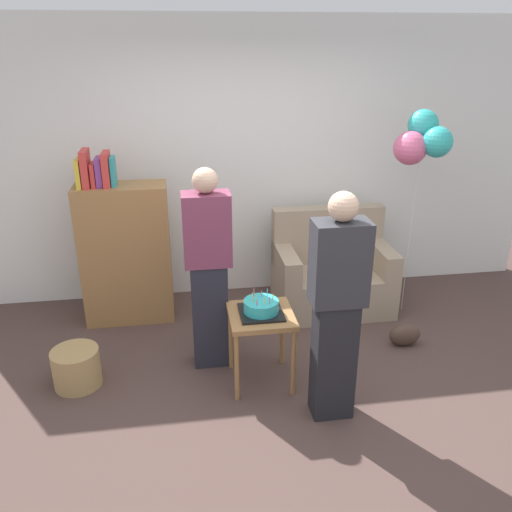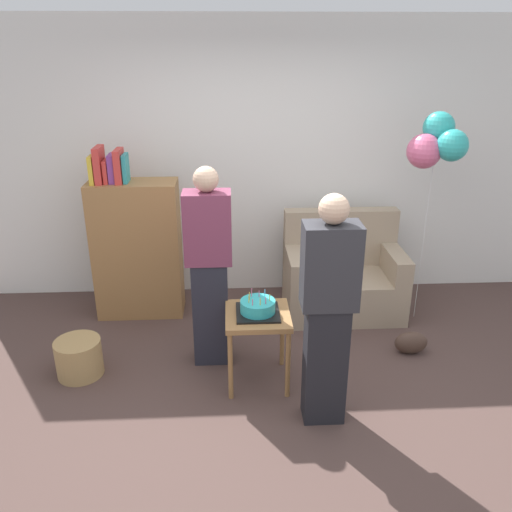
{
  "view_description": "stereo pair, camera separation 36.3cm",
  "coord_description": "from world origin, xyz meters",
  "px_view_note": "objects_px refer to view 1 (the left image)",
  "views": [
    {
      "loc": [
        -0.68,
        -3.06,
        2.48
      ],
      "look_at": [
        -0.13,
        0.6,
        0.95
      ],
      "focal_mm": 37.0,
      "sensor_mm": 36.0,
      "label": 1
    },
    {
      "loc": [
        -0.32,
        -3.1,
        2.48
      ],
      "look_at": [
        -0.13,
        0.6,
        0.95
      ],
      "focal_mm": 37.0,
      "sensor_mm": 36.0,
      "label": 2
    }
  ],
  "objects_px": {
    "bookshelf": "(125,251)",
    "birthday_cake": "(261,307)",
    "side_table": "(261,324)",
    "person_holding_cake": "(337,309)",
    "handbag": "(405,335)",
    "person_blowing_candles": "(208,269)",
    "balloon_bunch": "(422,139)",
    "couch": "(331,274)",
    "wicker_basket": "(77,368)"
  },
  "relations": [
    {
      "from": "wicker_basket",
      "to": "balloon_bunch",
      "type": "relative_size",
      "value": 0.19
    },
    {
      "from": "birthday_cake",
      "to": "balloon_bunch",
      "type": "height_order",
      "value": "balloon_bunch"
    },
    {
      "from": "person_blowing_candles",
      "to": "balloon_bunch",
      "type": "height_order",
      "value": "balloon_bunch"
    },
    {
      "from": "person_holding_cake",
      "to": "side_table",
      "type": "bearing_deg",
      "value": -32.38
    },
    {
      "from": "handbag",
      "to": "bookshelf",
      "type": "bearing_deg",
      "value": 160.03
    },
    {
      "from": "bookshelf",
      "to": "handbag",
      "type": "xyz_separation_m",
      "value": [
        2.39,
        -0.87,
        -0.58
      ]
    },
    {
      "from": "handbag",
      "to": "person_blowing_candles",
      "type": "bearing_deg",
      "value": -179.98
    },
    {
      "from": "couch",
      "to": "wicker_basket",
      "type": "distance_m",
      "value": 2.49
    },
    {
      "from": "birthday_cake",
      "to": "handbag",
      "type": "relative_size",
      "value": 1.14
    },
    {
      "from": "handbag",
      "to": "balloon_bunch",
      "type": "bearing_deg",
      "value": 68.37
    },
    {
      "from": "couch",
      "to": "wicker_basket",
      "type": "bearing_deg",
      "value": -156.83
    },
    {
      "from": "bookshelf",
      "to": "balloon_bunch",
      "type": "xyz_separation_m",
      "value": [
        2.63,
        -0.26,
        0.99
      ]
    },
    {
      "from": "person_blowing_candles",
      "to": "handbag",
      "type": "relative_size",
      "value": 5.82
    },
    {
      "from": "handbag",
      "to": "balloon_bunch",
      "type": "height_order",
      "value": "balloon_bunch"
    },
    {
      "from": "person_blowing_candles",
      "to": "handbag",
      "type": "xyz_separation_m",
      "value": [
        1.68,
        0.0,
        -0.73
      ]
    },
    {
      "from": "person_holding_cake",
      "to": "person_blowing_candles",
      "type": "bearing_deg",
      "value": -30.27
    },
    {
      "from": "couch",
      "to": "side_table",
      "type": "xyz_separation_m",
      "value": [
        -0.88,
        -1.13,
        0.16
      ]
    },
    {
      "from": "balloon_bunch",
      "to": "wicker_basket",
      "type": "bearing_deg",
      "value": -165.43
    },
    {
      "from": "couch",
      "to": "person_blowing_candles",
      "type": "bearing_deg",
      "value": -146.69
    },
    {
      "from": "person_holding_cake",
      "to": "birthday_cake",
      "type": "bearing_deg",
      "value": -32.38
    },
    {
      "from": "couch",
      "to": "person_holding_cake",
      "type": "distance_m",
      "value": 1.72
    },
    {
      "from": "bookshelf",
      "to": "side_table",
      "type": "distance_m",
      "value": 1.61
    },
    {
      "from": "person_blowing_candles",
      "to": "handbag",
      "type": "bearing_deg",
      "value": -18.86
    },
    {
      "from": "person_blowing_candles",
      "to": "person_holding_cake",
      "type": "relative_size",
      "value": 1.0
    },
    {
      "from": "couch",
      "to": "person_holding_cake",
      "type": "xyz_separation_m",
      "value": [
        -0.45,
        -1.58,
        0.49
      ]
    },
    {
      "from": "side_table",
      "to": "person_holding_cake",
      "type": "xyz_separation_m",
      "value": [
        0.43,
        -0.45,
        0.33
      ]
    },
    {
      "from": "couch",
      "to": "person_holding_cake",
      "type": "relative_size",
      "value": 0.67
    },
    {
      "from": "wicker_basket",
      "to": "handbag",
      "type": "xyz_separation_m",
      "value": [
        2.72,
        0.16,
        -0.05
      ]
    },
    {
      "from": "wicker_basket",
      "to": "handbag",
      "type": "height_order",
      "value": "wicker_basket"
    },
    {
      "from": "balloon_bunch",
      "to": "person_blowing_candles",
      "type": "bearing_deg",
      "value": -162.41
    },
    {
      "from": "wicker_basket",
      "to": "balloon_bunch",
      "type": "xyz_separation_m",
      "value": [
        2.96,
        0.77,
        1.52
      ]
    },
    {
      "from": "wicker_basket",
      "to": "side_table",
      "type": "bearing_deg",
      "value": -6.34
    },
    {
      "from": "birthday_cake",
      "to": "bookshelf",
      "type": "bearing_deg",
      "value": 132.08
    },
    {
      "from": "bookshelf",
      "to": "wicker_basket",
      "type": "height_order",
      "value": "bookshelf"
    },
    {
      "from": "bookshelf",
      "to": "birthday_cake",
      "type": "xyz_separation_m",
      "value": [
        1.07,
        -1.19,
        -0.04
      ]
    },
    {
      "from": "side_table",
      "to": "handbag",
      "type": "xyz_separation_m",
      "value": [
        1.32,
        0.32,
        -0.4
      ]
    },
    {
      "from": "person_blowing_candles",
      "to": "person_holding_cake",
      "type": "height_order",
      "value": "same"
    },
    {
      "from": "couch",
      "to": "birthday_cake",
      "type": "bearing_deg",
      "value": -127.86
    },
    {
      "from": "bookshelf",
      "to": "birthday_cake",
      "type": "distance_m",
      "value": 1.6
    },
    {
      "from": "couch",
      "to": "bookshelf",
      "type": "bearing_deg",
      "value": 178.51
    },
    {
      "from": "birthday_cake",
      "to": "handbag",
      "type": "height_order",
      "value": "birthday_cake"
    },
    {
      "from": "balloon_bunch",
      "to": "couch",
      "type": "bearing_deg",
      "value": 162.85
    },
    {
      "from": "bookshelf",
      "to": "balloon_bunch",
      "type": "distance_m",
      "value": 2.82
    },
    {
      "from": "bookshelf",
      "to": "person_blowing_candles",
      "type": "bearing_deg",
      "value": -50.8
    },
    {
      "from": "wicker_basket",
      "to": "person_holding_cake",
      "type": "bearing_deg",
      "value": -18.21
    },
    {
      "from": "side_table",
      "to": "person_blowing_candles",
      "type": "xyz_separation_m",
      "value": [
        -0.36,
        0.32,
        0.33
      ]
    },
    {
      "from": "bookshelf",
      "to": "person_blowing_candles",
      "type": "height_order",
      "value": "person_blowing_candles"
    },
    {
      "from": "couch",
      "to": "birthday_cake",
      "type": "xyz_separation_m",
      "value": [
        -0.88,
        -1.13,
        0.3
      ]
    },
    {
      "from": "person_holding_cake",
      "to": "wicker_basket",
      "type": "bearing_deg",
      "value": -4.55
    },
    {
      "from": "wicker_basket",
      "to": "handbag",
      "type": "distance_m",
      "value": 2.73
    }
  ]
}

